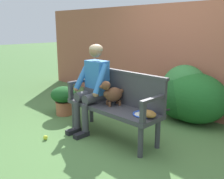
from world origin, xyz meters
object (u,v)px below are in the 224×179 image
potted_plant (64,98)px  dog_on_bench (112,93)px  tennis_racket (145,114)px  baseball_glove (148,114)px  person_seated (93,84)px  tennis_ball (45,137)px  garden_bench (112,110)px

potted_plant → dog_on_bench: bearing=-1.3°
tennis_racket → baseball_glove: size_ratio=2.64×
person_seated → tennis_racket: (0.97, 0.07, -0.26)m
person_seated → tennis_ball: (-0.20, -0.76, -0.71)m
tennis_racket → baseball_glove: 0.11m
garden_bench → tennis_ball: size_ratio=23.31×
person_seated → potted_plant: 1.02m
person_seated → dog_on_bench: (0.37, 0.04, -0.08)m
dog_on_bench → baseball_glove: (0.69, -0.02, -0.14)m
potted_plant → tennis_ball: bearing=-48.6°
person_seated → potted_plant: (-0.93, 0.07, -0.43)m
tennis_racket → person_seated: bearing=-175.7°
garden_bench → tennis_ball: bearing=-128.1°
garden_bench → dog_on_bench: size_ratio=4.12×
baseball_glove → potted_plant: size_ratio=0.41×
garden_bench → person_seated: size_ratio=1.14×
person_seated → dog_on_bench: bearing=5.6°
person_seated → baseball_glove: bearing=1.1°
baseball_glove → tennis_ball: baseball_glove is taller
tennis_racket → potted_plant: potted_plant is taller
tennis_racket → baseball_glove: (0.09, -0.05, 0.04)m
baseball_glove → tennis_ball: 1.56m
person_seated → tennis_ball: size_ratio=20.40×
person_seated → dog_on_bench: size_ratio=3.61×
baseball_glove → potted_plant: (-1.98, 0.05, -0.20)m
dog_on_bench → baseball_glove: size_ratio=1.70×
person_seated → dog_on_bench: 0.38m
baseball_glove → tennis_racket: bearing=158.3°
dog_on_bench → tennis_ball: dog_on_bench is taller
dog_on_bench → garden_bench: bearing=-35.4°
garden_bench → person_seated: (-0.40, -0.01, 0.34)m
garden_bench → tennis_ball: garden_bench is taller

